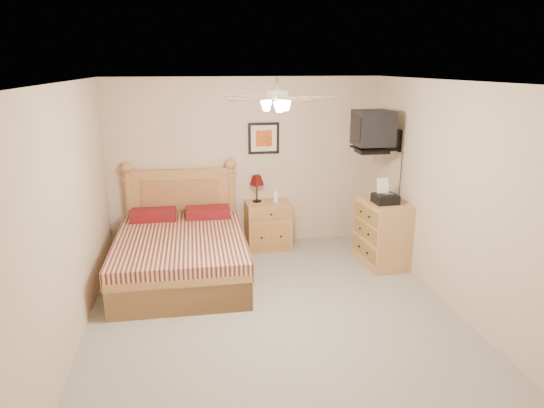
{
  "coord_description": "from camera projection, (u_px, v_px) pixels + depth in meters",
  "views": [
    {
      "loc": [
        -0.88,
        -4.78,
        2.65
      ],
      "look_at": [
        0.15,
        0.9,
        1.0
      ],
      "focal_mm": 32.0,
      "sensor_mm": 36.0,
      "label": 1
    }
  ],
  "objects": [
    {
      "name": "floor",
      "position": [
        273.0,
        312.0,
        5.4
      ],
      "size": [
        4.5,
        4.5,
        0.0
      ],
      "primitive_type": "plane",
      "color": "gray",
      "rests_on": "ground"
    },
    {
      "name": "ceiling",
      "position": [
        273.0,
        81.0,
        4.71
      ],
      "size": [
        4.0,
        4.5,
        0.04
      ],
      "primitive_type": "cube",
      "color": "white",
      "rests_on": "ground"
    },
    {
      "name": "wall_back",
      "position": [
        246.0,
        163.0,
        7.18
      ],
      "size": [
        4.0,
        0.04,
        2.5
      ],
      "primitive_type": "cube",
      "color": "beige",
      "rests_on": "ground"
    },
    {
      "name": "wall_front",
      "position": [
        341.0,
        306.0,
        2.93
      ],
      "size": [
        4.0,
        0.04,
        2.5
      ],
      "primitive_type": "cube",
      "color": "beige",
      "rests_on": "ground"
    },
    {
      "name": "wall_left",
      "position": [
        71.0,
        215.0,
        4.71
      ],
      "size": [
        0.04,
        4.5,
        2.5
      ],
      "primitive_type": "cube",
      "color": "beige",
      "rests_on": "ground"
    },
    {
      "name": "wall_right",
      "position": [
        449.0,
        196.0,
        5.4
      ],
      "size": [
        0.04,
        4.5,
        2.5
      ],
      "primitive_type": "cube",
      "color": "beige",
      "rests_on": "ground"
    },
    {
      "name": "bed",
      "position": [
        180.0,
        228.0,
        6.1
      ],
      "size": [
        1.63,
        2.11,
        1.35
      ],
      "primitive_type": null,
      "rotation": [
        0.0,
        0.0,
        -0.02
      ],
      "color": "#A86C37",
      "rests_on": "ground"
    },
    {
      "name": "nightstand",
      "position": [
        268.0,
        225.0,
        7.25
      ],
      "size": [
        0.66,
        0.5,
        0.7
      ],
      "primitive_type": "cube",
      "rotation": [
        0.0,
        0.0,
        0.02
      ],
      "color": "#A37041",
      "rests_on": "ground"
    },
    {
      "name": "table_lamp",
      "position": [
        257.0,
        188.0,
        7.15
      ],
      "size": [
        0.27,
        0.27,
        0.4
      ],
      "primitive_type": null,
      "rotation": [
        0.0,
        0.0,
        -0.3
      ],
      "color": "#4E0A0A",
      "rests_on": "nightstand"
    },
    {
      "name": "lotion_bottle",
      "position": [
        276.0,
        195.0,
        7.13
      ],
      "size": [
        0.11,
        0.11,
        0.22
      ],
      "primitive_type": "imported",
      "rotation": [
        0.0,
        0.0,
        -0.32
      ],
      "color": "white",
      "rests_on": "nightstand"
    },
    {
      "name": "framed_picture",
      "position": [
        264.0,
        138.0,
        7.11
      ],
      "size": [
        0.46,
        0.04,
        0.46
      ],
      "primitive_type": "cube",
      "color": "black",
      "rests_on": "wall_back"
    },
    {
      "name": "dresser",
      "position": [
        383.0,
        233.0,
        6.61
      ],
      "size": [
        0.59,
        0.8,
        0.9
      ],
      "primitive_type": "cube",
      "rotation": [
        0.0,
        0.0,
        0.08
      ],
      "color": "#A47442",
      "rests_on": "ground"
    },
    {
      "name": "fax_machine",
      "position": [
        386.0,
        192.0,
        6.35
      ],
      "size": [
        0.31,
        0.33,
        0.32
      ],
      "primitive_type": null,
      "rotation": [
        0.0,
        0.0,
        0.06
      ],
      "color": "black",
      "rests_on": "dresser"
    },
    {
      "name": "magazine_lower",
      "position": [
        374.0,
        196.0,
        6.67
      ],
      "size": [
        0.29,
        0.34,
        0.03
      ],
      "primitive_type": "imported",
      "rotation": [
        0.0,
        0.0,
        0.31
      ],
      "color": "#BFB297",
      "rests_on": "dresser"
    },
    {
      "name": "magazine_upper",
      "position": [
        374.0,
        194.0,
        6.69
      ],
      "size": [
        0.24,
        0.29,
        0.02
      ],
      "primitive_type": "imported",
      "rotation": [
        0.0,
        0.0,
        -0.25
      ],
      "color": "gray",
      "rests_on": "magazine_lower"
    },
    {
      "name": "wall_tv",
      "position": [
        384.0,
        131.0,
        6.47
      ],
      "size": [
        0.56,
        0.46,
        0.58
      ],
      "primitive_type": null,
      "color": "black",
      "rests_on": "wall_right"
    },
    {
      "name": "ceiling_fan",
      "position": [
        277.0,
        97.0,
        4.56
      ],
      "size": [
        1.14,
        1.14,
        0.28
      ],
      "primitive_type": null,
      "color": "white",
      "rests_on": "ceiling"
    }
  ]
}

